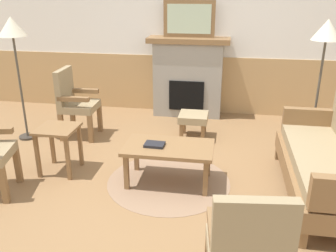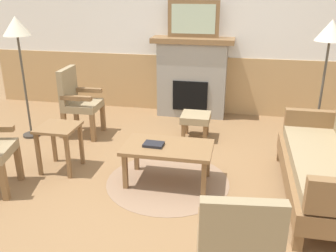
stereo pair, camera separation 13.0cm
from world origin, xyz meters
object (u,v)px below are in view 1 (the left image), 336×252
at_px(framed_picture, 189,19).
at_px(couch, 328,162).
at_px(coffee_table, 169,150).
at_px(side_table, 58,137).
at_px(fireplace, 188,77).
at_px(book_on_table, 155,145).
at_px(floor_lamp_by_chairs, 13,35).
at_px(armchair_front_left, 248,250).
at_px(armchair_near_fireplace, 74,100).
at_px(footstool, 193,119).
at_px(floor_lamp_by_couch, 326,38).

bearing_deg(framed_picture, couch, -54.26).
xyz_separation_m(coffee_table, side_table, (-1.29, 0.05, 0.05)).
height_order(fireplace, coffee_table, fireplace).
relative_size(book_on_table, floor_lamp_by_chairs, 0.13).
bearing_deg(armchair_front_left, armchair_near_fireplace, 129.54).
relative_size(couch, book_on_table, 8.52).
bearing_deg(footstool, fireplace, 101.27).
bearing_deg(coffee_table, floor_lamp_by_couch, 34.96).
relative_size(framed_picture, couch, 0.44).
xyz_separation_m(couch, book_on_table, (-1.78, 0.02, 0.06)).
distance_m(framed_picture, floor_lamp_by_couch, 2.10).
distance_m(couch, floor_lamp_by_chairs, 4.09).
height_order(couch, armchair_near_fireplace, same).
relative_size(floor_lamp_by_couch, floor_lamp_by_chairs, 1.00).
bearing_deg(floor_lamp_by_chairs, couch, -14.05).
bearing_deg(armchair_near_fireplace, book_on_table, -39.44).
bearing_deg(armchair_near_fireplace, floor_lamp_by_couch, 1.73).
bearing_deg(floor_lamp_by_chairs, floor_lamp_by_couch, 4.23).
bearing_deg(floor_lamp_by_chairs, footstool, 9.40).
distance_m(armchair_near_fireplace, side_table, 1.09).
bearing_deg(footstool, armchair_near_fireplace, -173.33).
xyz_separation_m(fireplace, floor_lamp_by_chairs, (-2.15, -1.38, 0.80)).
relative_size(book_on_table, armchair_near_fireplace, 0.22).
bearing_deg(couch, armchair_near_fireplace, 159.96).
xyz_separation_m(footstool, armchair_near_fireplace, (-1.67, -0.20, 0.25)).
relative_size(footstool, armchair_front_left, 0.41).
bearing_deg(armchair_near_fireplace, floor_lamp_by_chairs, -164.06).
relative_size(framed_picture, book_on_table, 3.79).
relative_size(couch, armchair_front_left, 1.84).
height_order(armchair_near_fireplace, armchair_front_left, same).
height_order(framed_picture, floor_lamp_by_couch, framed_picture).
xyz_separation_m(coffee_table, floor_lamp_by_couch, (1.73, 1.21, 1.06)).
distance_m(fireplace, footstool, 1.08).
bearing_deg(fireplace, footstool, -78.73).
bearing_deg(book_on_table, footstool, 77.70).
xyz_separation_m(book_on_table, armchair_near_fireplace, (-1.38, 1.14, 0.08)).
bearing_deg(armchair_near_fireplace, armchair_front_left, -50.46).
height_order(coffee_table, floor_lamp_by_couch, floor_lamp_by_couch).
xyz_separation_m(couch, coffee_table, (-1.63, 0.04, -0.01)).
height_order(book_on_table, side_table, side_table).
distance_m(side_table, floor_lamp_by_couch, 3.39).
relative_size(fireplace, coffee_table, 1.35).
bearing_deg(floor_lamp_by_chairs, armchair_front_left, -41.07).
distance_m(fireplace, couch, 2.89).
relative_size(framed_picture, floor_lamp_by_chairs, 0.48).
bearing_deg(framed_picture, fireplace, -90.00).
xyz_separation_m(coffee_table, footstool, (0.14, 1.31, -0.10)).
xyz_separation_m(framed_picture, coffee_table, (0.06, -2.30, -1.17)).
distance_m(footstool, armchair_near_fireplace, 1.70).
distance_m(side_table, floor_lamp_by_chairs, 1.62).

